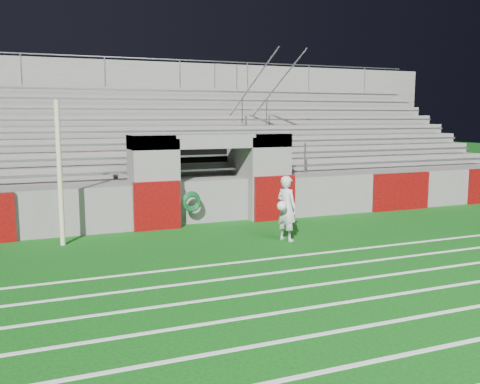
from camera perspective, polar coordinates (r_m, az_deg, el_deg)
name	(u,v)px	position (r m, az deg, el deg)	size (l,w,h in m)	color
ground	(261,248)	(12.85, 2.26, -5.96)	(90.00, 90.00, 0.00)	#0C4B0F
field_post	(60,174)	(13.51, -18.68, 1.86)	(0.12, 0.12, 3.50)	beige
field_markings	(397,321)	(8.77, 16.42, -13.02)	(28.00, 8.09, 0.01)	white
stadium_structure	(172,160)	(20.05, -7.30, 3.37)	(26.00, 8.48, 5.42)	slate
goalkeeper_with_ball	(286,208)	(13.44, 4.98, -1.74)	(0.68, 0.75, 1.65)	silver
hose_coil	(192,202)	(15.10, -5.18, -1.03)	(0.53, 0.15, 0.59)	#0D4520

